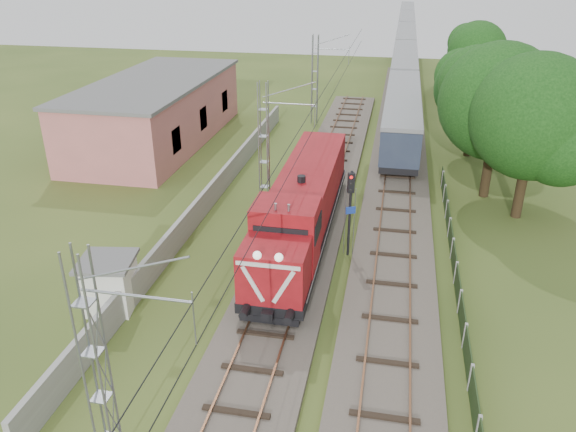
% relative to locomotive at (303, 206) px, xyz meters
% --- Properties ---
extents(ground, '(140.00, 140.00, 0.00)m').
position_rel_locomotive_xyz_m(ground, '(0.00, -8.24, -2.21)').
color(ground, '#374B1C').
rests_on(ground, ground).
extents(track_main, '(4.20, 70.00, 0.45)m').
position_rel_locomotive_xyz_m(track_main, '(0.00, -1.24, -2.03)').
color(track_main, '#6B6054').
rests_on(track_main, ground).
extents(track_side, '(4.20, 80.00, 0.45)m').
position_rel_locomotive_xyz_m(track_side, '(5.00, 11.76, -2.03)').
color(track_side, '#6B6054').
rests_on(track_side, ground).
extents(catenary, '(3.31, 70.00, 8.00)m').
position_rel_locomotive_xyz_m(catenary, '(-2.95, 3.76, 1.84)').
color(catenary, gray).
rests_on(catenary, ground).
extents(boundary_wall, '(0.25, 40.00, 1.50)m').
position_rel_locomotive_xyz_m(boundary_wall, '(-6.50, 3.76, -1.46)').
color(boundary_wall, '#9E9E99').
rests_on(boundary_wall, ground).
extents(station_building, '(8.40, 20.40, 5.22)m').
position_rel_locomotive_xyz_m(station_building, '(-15.00, 15.76, 0.42)').
color(station_building, '#CB6F6D').
rests_on(station_building, ground).
extents(fence, '(0.12, 32.00, 1.20)m').
position_rel_locomotive_xyz_m(fence, '(8.00, -5.24, -1.61)').
color(fence, black).
rests_on(fence, ground).
extents(locomotive, '(2.95, 16.86, 4.28)m').
position_rel_locomotive_xyz_m(locomotive, '(0.00, 0.00, 0.00)').
color(locomotive, black).
rests_on(locomotive, ground).
extents(coach_rake, '(2.85, 106.52, 3.29)m').
position_rel_locomotive_xyz_m(coach_rake, '(5.00, 63.13, 0.18)').
color(coach_rake, black).
rests_on(coach_rake, ground).
extents(signal_post, '(0.50, 0.41, 4.76)m').
position_rel_locomotive_xyz_m(signal_post, '(2.62, -0.99, 1.05)').
color(signal_post, black).
rests_on(signal_post, ground).
extents(relay_hut, '(2.71, 2.71, 2.43)m').
position_rel_locomotive_xyz_m(relay_hut, '(-7.40, -7.77, -0.98)').
color(relay_hut, silver).
rests_on(relay_hut, ground).
extents(tree_a, '(7.65, 7.28, 9.91)m').
position_rel_locomotive_xyz_m(tree_a, '(10.73, 8.77, 3.97)').
color(tree_a, '#372716').
rests_on(tree_a, ground).
extents(tree_b, '(7.57, 7.21, 9.81)m').
position_rel_locomotive_xyz_m(tree_b, '(12.28, 5.82, 3.91)').
color(tree_b, '#372716').
rests_on(tree_b, ground).
extents(tree_c, '(6.51, 6.20, 8.44)m').
position_rel_locomotive_xyz_m(tree_c, '(10.33, 16.95, 3.05)').
color(tree_c, '#372716').
rests_on(tree_c, ground).
extents(tree_d, '(6.36, 6.06, 8.24)m').
position_rel_locomotive_xyz_m(tree_d, '(12.37, 36.03, 2.93)').
color(tree_d, '#372716').
rests_on(tree_d, ground).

